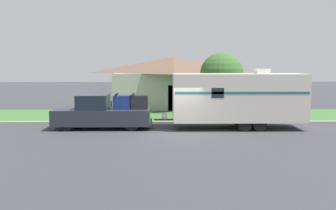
% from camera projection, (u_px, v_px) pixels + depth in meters
% --- Properties ---
extents(ground_plane, '(120.00, 120.00, 0.00)m').
position_uv_depth(ground_plane, '(180.00, 134.00, 20.38)').
color(ground_plane, '#38383D').
extents(curb_strip, '(80.00, 0.30, 0.14)m').
position_uv_depth(curb_strip, '(178.00, 122.00, 24.10)').
color(curb_strip, '#999993').
rests_on(curb_strip, ground_plane).
extents(lawn_strip, '(80.00, 7.00, 0.03)m').
position_uv_depth(lawn_strip, '(176.00, 115.00, 27.73)').
color(lawn_strip, '#3D6B33').
rests_on(lawn_strip, ground_plane).
extents(house_across_street, '(10.86, 8.51, 4.46)m').
position_uv_depth(house_across_street, '(173.00, 81.00, 34.05)').
color(house_across_street, '#B2B2A8').
rests_on(house_across_street, ground_plane).
extents(pickup_truck, '(5.76, 2.03, 2.09)m').
position_uv_depth(pickup_truck, '(103.00, 113.00, 22.11)').
color(pickup_truck, black).
rests_on(pickup_truck, ground_plane).
extents(travel_trailer, '(8.84, 2.45, 3.53)m').
position_uv_depth(travel_trailer, '(238.00, 97.00, 22.09)').
color(travel_trailer, black).
rests_on(travel_trailer, ground_plane).
extents(mailbox, '(0.48, 0.20, 1.26)m').
position_uv_depth(mailbox, '(212.00, 107.00, 24.72)').
color(mailbox, brown).
rests_on(mailbox, ground_plane).
extents(tree_in_yard, '(3.16, 3.16, 4.64)m').
position_uv_depth(tree_in_yard, '(222.00, 74.00, 27.13)').
color(tree_in_yard, brown).
rests_on(tree_in_yard, ground_plane).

